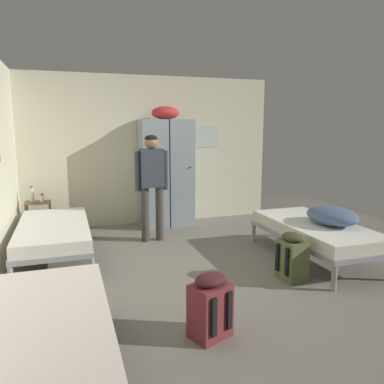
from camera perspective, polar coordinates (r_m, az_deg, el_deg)
name	(u,v)px	position (r m, az deg, el deg)	size (l,w,h in m)	color
ground_plane	(199,274)	(4.62, 1.05, -12.23)	(8.36, 8.36, 0.00)	slate
room_backdrop	(85,159)	(5.28, -15.80, 4.77)	(4.49, 5.29, 2.60)	beige
locker_bank	(166,171)	(6.62, -3.90, 3.19)	(0.90, 0.55, 2.07)	#8C99A3
shelf_unit	(39,216)	(6.45, -22.05, -3.33)	(0.38, 0.30, 0.57)	brown
bed_left_front	(44,333)	(2.87, -21.43, -19.12)	(0.90, 1.90, 0.49)	gray
bed_right	(315,231)	(5.27, 18.05, -5.55)	(0.90, 1.90, 0.49)	gray
bed_left_rear	(54,231)	(5.31, -20.09, -5.55)	(0.90, 1.90, 0.49)	gray
bedding_heap	(332,216)	(5.21, 20.31, -3.37)	(0.56, 0.75, 0.22)	slate
person_traveler	(152,178)	(5.71, -6.06, 2.11)	(0.51, 0.21, 1.61)	#3D3833
water_bottle	(32,195)	(6.41, -22.94, -0.37)	(0.07, 0.07, 0.25)	silver
lotion_bottle	(42,198)	(6.35, -21.60, -0.88)	(0.06, 0.06, 0.14)	beige
backpack_olive	(293,257)	(4.54, 14.89, -9.47)	(0.35, 0.34, 0.55)	#566038
backpack_maroon	(209,307)	(3.29, 2.62, -16.86)	(0.39, 0.40, 0.55)	maroon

